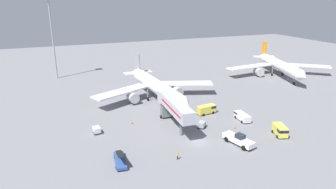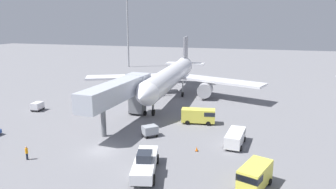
# 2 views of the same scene
# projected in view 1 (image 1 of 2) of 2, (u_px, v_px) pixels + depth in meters

# --- Properties ---
(ground_plane) EXTENTS (300.00, 300.00, 0.00)m
(ground_plane) POSITION_uv_depth(u_px,v_px,m) (198.00, 142.00, 65.02)
(ground_plane) COLOR slate
(airplane_at_gate) EXTENTS (38.89, 41.49, 11.90)m
(airplane_at_gate) POSITION_uv_depth(u_px,v_px,m) (155.00, 86.00, 89.90)
(airplane_at_gate) COLOR silver
(airplane_at_gate) RESTS_ON ground
(jet_bridge) EXTENTS (4.31, 17.82, 7.11)m
(jet_bridge) POSITION_uv_depth(u_px,v_px,m) (173.00, 106.00, 71.37)
(jet_bridge) COLOR #B2B7C1
(jet_bridge) RESTS_ON ground
(pushback_tug) EXTENTS (3.90, 7.71, 2.54)m
(pushback_tug) POSITION_uv_depth(u_px,v_px,m) (239.00, 140.00, 63.60)
(pushback_tug) COLOR white
(pushback_tug) RESTS_ON ground
(belt_loader_truck) EXTENTS (2.75, 6.54, 3.08)m
(belt_loader_truck) POSITION_uv_depth(u_px,v_px,m) (120.00, 159.00, 56.64)
(belt_loader_truck) COLOR #2D4C8E
(belt_loader_truck) RESTS_ON ground
(service_van_mid_center) EXTENTS (5.43, 2.61, 2.35)m
(service_van_mid_center) POSITION_uv_depth(u_px,v_px,m) (207.00, 109.00, 80.29)
(service_van_mid_center) COLOR #E5DB4C
(service_van_mid_center) RESTS_ON ground
(service_van_outer_right) EXTENTS (3.44, 4.87, 2.39)m
(service_van_outer_right) POSITION_uv_depth(u_px,v_px,m) (280.00, 130.00, 67.67)
(service_van_outer_right) COLOR #E5DB4C
(service_van_outer_right) RESTS_ON ground
(service_van_far_left) EXTENTS (2.58, 5.38, 1.80)m
(service_van_far_left) POSITION_uv_depth(u_px,v_px,m) (242.00, 116.00, 76.26)
(service_van_far_left) COLOR white
(service_van_far_left) RESTS_ON ground
(baggage_cart_mid_left) EXTENTS (2.49, 2.47, 1.54)m
(baggage_cart_mid_left) POSITION_uv_depth(u_px,v_px,m) (202.00, 125.00, 71.79)
(baggage_cart_mid_left) COLOR #38383D
(baggage_cart_mid_left) RESTS_ON ground
(baggage_cart_near_right) EXTENTS (1.65, 2.27, 1.51)m
(baggage_cart_near_right) POSITION_uv_depth(u_px,v_px,m) (97.00, 130.00, 68.94)
(baggage_cart_near_right) COLOR #38383D
(baggage_cart_near_right) RESTS_ON ground
(ground_crew_worker_foreground) EXTENTS (0.40, 0.40, 1.75)m
(ground_crew_worker_foreground) POSITION_uv_depth(u_px,v_px,m) (166.00, 109.00, 81.59)
(ground_crew_worker_foreground) COLOR #1E2333
(ground_crew_worker_foreground) RESTS_ON ground
(ground_crew_worker_midground) EXTENTS (0.45, 0.45, 1.67)m
(ground_crew_worker_midground) POSITION_uv_depth(u_px,v_px,m) (178.00, 155.00, 57.88)
(ground_crew_worker_midground) COLOR #1E2333
(ground_crew_worker_midground) RESTS_ON ground
(safety_cone_alpha) EXTENTS (0.46, 0.46, 0.70)m
(safety_cone_alpha) POSITION_uv_depth(u_px,v_px,m) (132.00, 122.00, 74.39)
(safety_cone_alpha) COLOR black
(safety_cone_alpha) RESTS_ON ground
(safety_cone_bravo) EXTENTS (0.39, 0.39, 0.60)m
(safety_cone_bravo) POSITION_uv_depth(u_px,v_px,m) (235.00, 127.00, 71.77)
(safety_cone_bravo) COLOR black
(safety_cone_bravo) RESTS_ON ground
(airplane_background) EXTENTS (40.74, 38.25, 11.41)m
(airplane_background) POSITION_uv_depth(u_px,v_px,m) (279.00, 65.00, 117.55)
(airplane_background) COLOR silver
(airplane_background) RESTS_ON ground
(apron_light_mast) EXTENTS (2.40, 2.40, 30.42)m
(apron_light_mast) POSITION_uv_depth(u_px,v_px,m) (51.00, 24.00, 109.21)
(apron_light_mast) COLOR #93969B
(apron_light_mast) RESTS_ON ground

